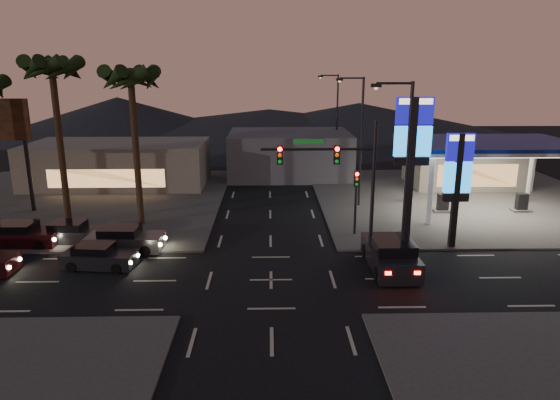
{
  "coord_description": "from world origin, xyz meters",
  "views": [
    {
      "loc": [
        -0.07,
        -23.9,
        10.62
      ],
      "look_at": [
        0.57,
        4.84,
        3.0
      ],
      "focal_mm": 32.0,
      "sensor_mm": 36.0,
      "label": 1
    }
  ],
  "objects_px": {
    "car_lane_a_front": "(98,257)",
    "car_lane_b_front": "(124,240)",
    "pylon_sign_tall": "(413,141)",
    "pylon_sign_short": "(458,173)",
    "gas_station": "(488,146)",
    "suv_station": "(390,254)",
    "traffic_signal_mast": "(341,173)",
    "car_lane_b_rear": "(21,235)",
    "car_lane_b_mid": "(72,233)"
  },
  "relations": [
    {
      "from": "car_lane_b_rear",
      "to": "suv_station",
      "type": "distance_m",
      "value": 22.22
    },
    {
      "from": "traffic_signal_mast",
      "to": "car_lane_b_mid",
      "type": "bearing_deg",
      "value": 165.99
    },
    {
      "from": "pylon_sign_short",
      "to": "car_lane_b_mid",
      "type": "height_order",
      "value": "pylon_sign_short"
    },
    {
      "from": "pylon_sign_tall",
      "to": "car_lane_b_mid",
      "type": "xyz_separation_m",
      "value": [
        -20.95,
        0.53,
        -5.77
      ]
    },
    {
      "from": "pylon_sign_short",
      "to": "car_lane_b_mid",
      "type": "xyz_separation_m",
      "value": [
        -23.45,
        1.53,
        -4.03
      ]
    },
    {
      "from": "car_lane_a_front",
      "to": "traffic_signal_mast",
      "type": "bearing_deg",
      "value": 0.27
    },
    {
      "from": "gas_station",
      "to": "car_lane_a_front",
      "type": "xyz_separation_m",
      "value": [
        -25.46,
        -10.07,
        -4.47
      ]
    },
    {
      "from": "traffic_signal_mast",
      "to": "car_lane_a_front",
      "type": "distance_m",
      "value": 14.0
    },
    {
      "from": "car_lane_b_rear",
      "to": "car_lane_a_front",
      "type": "bearing_deg",
      "value": -30.81
    },
    {
      "from": "suv_station",
      "to": "gas_station",
      "type": "bearing_deg",
      "value": 48.24
    },
    {
      "from": "pylon_sign_tall",
      "to": "traffic_signal_mast",
      "type": "height_order",
      "value": "pylon_sign_tall"
    },
    {
      "from": "car_lane_a_front",
      "to": "car_lane_b_mid",
      "type": "distance_m",
      "value": 5.08
    },
    {
      "from": "car_lane_b_rear",
      "to": "traffic_signal_mast",
      "type": "bearing_deg",
      "value": -10.23
    },
    {
      "from": "gas_station",
      "to": "pylon_sign_tall",
      "type": "xyz_separation_m",
      "value": [
        -7.5,
        -6.5,
        1.31
      ]
    },
    {
      "from": "car_lane_b_front",
      "to": "suv_station",
      "type": "bearing_deg",
      "value": -11.54
    },
    {
      "from": "car_lane_a_front",
      "to": "car_lane_b_front",
      "type": "bearing_deg",
      "value": 74.26
    },
    {
      "from": "car_lane_b_front",
      "to": "car_lane_b_rear",
      "type": "xyz_separation_m",
      "value": [
        -6.6,
        0.96,
        -0.0
      ]
    },
    {
      "from": "car_lane_b_front",
      "to": "car_lane_b_mid",
      "type": "relative_size",
      "value": 1.11
    },
    {
      "from": "traffic_signal_mast",
      "to": "car_lane_b_rear",
      "type": "bearing_deg",
      "value": 169.77
    },
    {
      "from": "gas_station",
      "to": "pylon_sign_short",
      "type": "xyz_separation_m",
      "value": [
        -5.0,
        -7.5,
        -0.42
      ]
    },
    {
      "from": "car_lane_a_front",
      "to": "suv_station",
      "type": "bearing_deg",
      "value": -2.03
    },
    {
      "from": "car_lane_a_front",
      "to": "car_lane_b_mid",
      "type": "height_order",
      "value": "car_lane_b_mid"
    },
    {
      "from": "suv_station",
      "to": "pylon_sign_short",
      "type": "bearing_deg",
      "value": 34.92
    },
    {
      "from": "traffic_signal_mast",
      "to": "car_lane_a_front",
      "type": "relative_size",
      "value": 1.93
    },
    {
      "from": "pylon_sign_short",
      "to": "car_lane_a_front",
      "type": "bearing_deg",
      "value": -172.83
    },
    {
      "from": "gas_station",
      "to": "car_lane_a_front",
      "type": "bearing_deg",
      "value": -158.41
    },
    {
      "from": "suv_station",
      "to": "car_lane_a_front",
      "type": "bearing_deg",
      "value": 177.97
    },
    {
      "from": "pylon_sign_short",
      "to": "car_lane_b_front",
      "type": "bearing_deg",
      "value": -179.92
    },
    {
      "from": "car_lane_a_front",
      "to": "pylon_sign_short",
      "type": "bearing_deg",
      "value": 7.17
    },
    {
      "from": "pylon_sign_short",
      "to": "car_lane_b_front",
      "type": "xyz_separation_m",
      "value": [
        -19.74,
        -0.03,
        -3.96
      ]
    },
    {
      "from": "gas_station",
      "to": "traffic_signal_mast",
      "type": "xyz_separation_m",
      "value": [
        -12.24,
        -10.01,
        0.15
      ]
    },
    {
      "from": "pylon_sign_short",
      "to": "suv_station",
      "type": "height_order",
      "value": "pylon_sign_short"
    },
    {
      "from": "traffic_signal_mast",
      "to": "car_lane_b_front",
      "type": "xyz_separation_m",
      "value": [
        -12.5,
        2.48,
        -4.54
      ]
    },
    {
      "from": "gas_station",
      "to": "car_lane_b_mid",
      "type": "bearing_deg",
      "value": -168.15
    },
    {
      "from": "pylon_sign_tall",
      "to": "pylon_sign_short",
      "type": "xyz_separation_m",
      "value": [
        2.5,
        -1.0,
        -1.74
      ]
    },
    {
      "from": "car_lane_a_front",
      "to": "car_lane_b_front",
      "type": "relative_size",
      "value": 0.89
    },
    {
      "from": "gas_station",
      "to": "car_lane_b_mid",
      "type": "xyz_separation_m",
      "value": [
        -28.45,
        -5.97,
        -4.46
      ]
    },
    {
      "from": "car_lane_a_front",
      "to": "car_lane_b_front",
      "type": "height_order",
      "value": "car_lane_b_front"
    },
    {
      "from": "gas_station",
      "to": "car_lane_a_front",
      "type": "distance_m",
      "value": 27.74
    },
    {
      "from": "car_lane_b_rear",
      "to": "suv_station",
      "type": "bearing_deg",
      "value": -10.57
    },
    {
      "from": "pylon_sign_tall",
      "to": "traffic_signal_mast",
      "type": "relative_size",
      "value": 1.12
    },
    {
      "from": "pylon_sign_short",
      "to": "car_lane_b_rear",
      "type": "bearing_deg",
      "value": 177.97
    },
    {
      "from": "gas_station",
      "to": "car_lane_b_rear",
      "type": "distance_m",
      "value": 32.32
    },
    {
      "from": "pylon_sign_short",
      "to": "car_lane_a_front",
      "type": "xyz_separation_m",
      "value": [
        -20.46,
        -2.57,
        -4.05
      ]
    },
    {
      "from": "pylon_sign_tall",
      "to": "car_lane_a_front",
      "type": "distance_m",
      "value": 19.2
    },
    {
      "from": "pylon_sign_tall",
      "to": "traffic_signal_mast",
      "type": "bearing_deg",
      "value": -143.48
    },
    {
      "from": "gas_station",
      "to": "traffic_signal_mast",
      "type": "relative_size",
      "value": 1.53
    },
    {
      "from": "gas_station",
      "to": "car_lane_a_front",
      "type": "height_order",
      "value": "gas_station"
    },
    {
      "from": "car_lane_a_front",
      "to": "suv_station",
      "type": "height_order",
      "value": "suv_station"
    },
    {
      "from": "car_lane_a_front",
      "to": "suv_station",
      "type": "relative_size",
      "value": 0.78
    }
  ]
}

